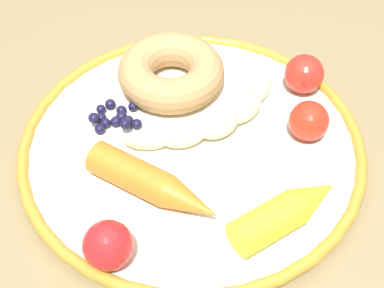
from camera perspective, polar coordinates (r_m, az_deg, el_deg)
The scene contains 10 objects.
dining_table at distance 0.70m, azimuth 4.05°, elevation -4.37°, with size 1.06×0.84×0.77m.
plate at distance 0.59m, azimuth 0.00°, elevation -0.19°, with size 0.35×0.35×0.02m.
banana at distance 0.60m, azimuth 2.14°, elevation 2.29°, with size 0.11×0.17×0.03m.
carrot_orange at distance 0.54m, azimuth -3.70°, elevation -4.03°, with size 0.14×0.03×0.03m.
carrot_yellow at distance 0.53m, azimuth 9.31°, elevation -6.56°, with size 0.08×0.11×0.03m.
donut at distance 0.64m, azimuth -2.06°, elevation 7.06°, with size 0.12×0.12×0.04m, color tan.
blueberry_pile at distance 0.61m, azimuth -7.59°, elevation 2.60°, with size 0.06×0.06×0.02m.
tomato_near at distance 0.60m, azimuth 11.38°, elevation 2.23°, with size 0.04×0.04×0.04m, color red.
tomato_mid at distance 0.50m, azimuth -8.22°, elevation -9.79°, with size 0.04×0.04×0.04m, color red.
tomato_far at distance 0.65m, azimuth 10.93°, elevation 6.76°, with size 0.04×0.04×0.04m, color red.
Camera 1 is at (0.17, -0.39, 1.22)m, focal length 54.42 mm.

